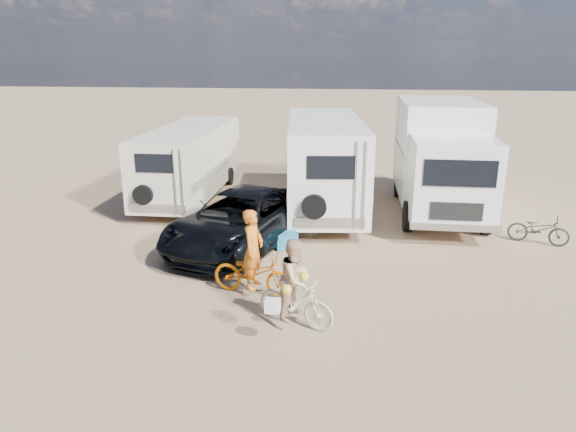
# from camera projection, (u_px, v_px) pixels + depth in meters

# --- Properties ---
(ground) EXTENTS (140.00, 140.00, 0.00)m
(ground) POSITION_uv_depth(u_px,v_px,m) (312.00, 293.00, 11.87)
(ground) COLOR tan
(ground) RESTS_ON ground
(rv_main) EXTENTS (3.14, 7.51, 3.14)m
(rv_main) POSITION_uv_depth(u_px,v_px,m) (324.00, 165.00, 17.82)
(rv_main) COLOR white
(rv_main) RESTS_ON ground
(rv_left) EXTENTS (2.24, 7.16, 2.63)m
(rv_left) POSITION_uv_depth(u_px,v_px,m) (190.00, 163.00, 19.37)
(rv_left) COLOR #EDE8CE
(rv_left) RESTS_ON ground
(box_truck) EXTENTS (2.60, 6.67, 3.70)m
(box_truck) POSITION_uv_depth(u_px,v_px,m) (441.00, 160.00, 17.25)
(box_truck) COLOR white
(box_truck) RESTS_ON ground
(dark_suv) EXTENTS (4.06, 6.06, 1.54)m
(dark_suv) POSITION_uv_depth(u_px,v_px,m) (241.00, 219.00, 14.63)
(dark_suv) COLOR black
(dark_suv) RESTS_ON ground
(bike_man) EXTENTS (2.03, 1.06, 1.02)m
(bike_man) POSITION_uv_depth(u_px,v_px,m) (253.00, 273.00, 11.71)
(bike_man) COLOR #C86101
(bike_man) RESTS_ON ground
(bike_woman) EXTENTS (1.74, 1.10, 1.01)m
(bike_woman) POSITION_uv_depth(u_px,v_px,m) (296.00, 302.00, 10.36)
(bike_woman) COLOR #B6C2A4
(bike_woman) RESTS_ON ground
(rider_man) EXTENTS (0.56, 0.74, 1.82)m
(rider_man) POSITION_uv_depth(u_px,v_px,m) (253.00, 257.00, 11.59)
(rider_man) COLOR orange
(rider_man) RESTS_ON ground
(rider_woman) EXTENTS (0.89, 0.98, 1.65)m
(rider_woman) POSITION_uv_depth(u_px,v_px,m) (296.00, 287.00, 10.27)
(rider_woman) COLOR tan
(rider_woman) RESTS_ON ground
(bike_parked) EXTENTS (1.73, 1.08, 0.86)m
(bike_parked) POSITION_uv_depth(u_px,v_px,m) (539.00, 229.00, 14.86)
(bike_parked) COLOR #252825
(bike_parked) RESTS_ON ground
(cooler) EXTENTS (0.68, 0.57, 0.47)m
(cooler) POSITION_uv_depth(u_px,v_px,m) (287.00, 241.00, 14.53)
(cooler) COLOR teal
(cooler) RESTS_ON ground
(crate) EXTENTS (0.59, 0.59, 0.37)m
(crate) POSITION_uv_depth(u_px,v_px,m) (307.00, 229.00, 15.67)
(crate) COLOR olive
(crate) RESTS_ON ground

